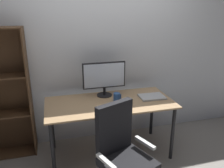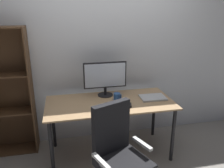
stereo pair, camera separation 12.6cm
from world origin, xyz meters
name	(u,v)px [view 2 (the right image)]	position (x,y,z in m)	size (l,w,h in m)	color
ground_plane	(110,153)	(0.00, 0.00, 0.00)	(12.00, 12.00, 0.00)	gray
back_wall	(102,49)	(0.00, 0.54, 1.30)	(6.40, 0.10, 2.60)	silver
desk	(110,108)	(0.00, 0.00, 0.66)	(1.57, 0.74, 0.74)	tan
monitor	(105,77)	(-0.02, 0.23, 1.00)	(0.56, 0.20, 0.45)	black
keyboard	(110,108)	(-0.04, -0.20, 0.75)	(0.29, 0.11, 0.02)	#B7BABC
mouse	(129,105)	(0.19, -0.18, 0.76)	(0.06, 0.10, 0.03)	black
coffee_mug	(117,97)	(0.09, 0.00, 0.79)	(0.10, 0.08, 0.11)	#285193
laptop	(153,97)	(0.56, 0.00, 0.75)	(0.32, 0.23, 0.02)	#B7BABC
office_chair	(119,160)	(-0.07, -0.76, 0.46)	(0.59, 0.59, 1.01)	silver
bookshelf	(2,94)	(-1.32, 0.37, 0.81)	(0.69, 0.28, 1.64)	#4C331E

